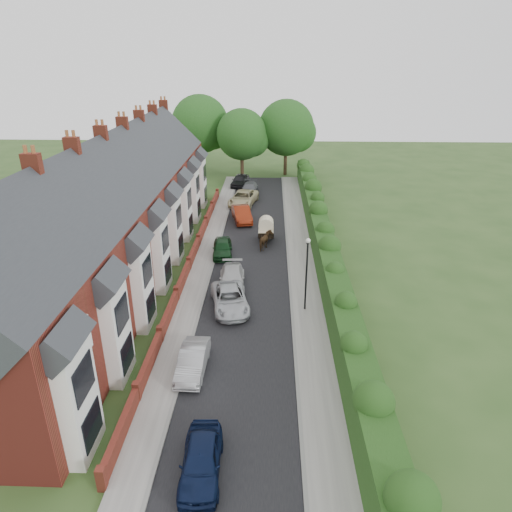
{
  "coord_description": "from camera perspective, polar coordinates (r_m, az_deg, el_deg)",
  "views": [
    {
      "loc": [
        1.06,
        -22.45,
        15.55
      ],
      "look_at": [
        0.02,
        7.89,
        2.2
      ],
      "focal_mm": 32.0,
      "sensor_mm": 36.0,
      "label": 1
    }
  ],
  "objects": [
    {
      "name": "ground",
      "position": [
        27.33,
        -0.62,
        -10.94
      ],
      "size": [
        140.0,
        140.0,
        0.0
      ],
      "primitive_type": "plane",
      "color": "#2D4C1E",
      "rests_on": "ground"
    },
    {
      "name": "road",
      "position": [
        36.92,
        -0.64,
        -1.16
      ],
      "size": [
        6.0,
        58.0,
        0.02
      ],
      "primitive_type": "cube",
      "color": "black",
      "rests_on": "ground"
    },
    {
      "name": "pavement_hedge_side",
      "position": [
        36.95,
        5.72,
        -1.17
      ],
      "size": [
        2.2,
        58.0,
        0.12
      ],
      "primitive_type": "cube",
      "color": "gray",
      "rests_on": "ground"
    },
    {
      "name": "pavement_house_side",
      "position": [
        37.26,
        -6.57,
        -0.99
      ],
      "size": [
        1.7,
        58.0,
        0.12
      ],
      "primitive_type": "cube",
      "color": "gray",
      "rests_on": "ground"
    },
    {
      "name": "kerb_hedge_side",
      "position": [
        36.89,
        4.1,
        -1.15
      ],
      "size": [
        0.18,
        58.0,
        0.13
      ],
      "primitive_type": "cube",
      "color": "gray",
      "rests_on": "ground"
    },
    {
      "name": "kerb_house_side",
      "position": [
        37.15,
        -5.35,
        -1.01
      ],
      "size": [
        0.18,
        58.0,
        0.13
      ],
      "primitive_type": "cube",
      "color": "gray",
      "rests_on": "ground"
    },
    {
      "name": "hedge",
      "position": [
        36.5,
        8.64,
        0.99
      ],
      "size": [
        2.1,
        58.0,
        2.85
      ],
      "color": "#1B3D13",
      "rests_on": "ground"
    },
    {
      "name": "terrace_row",
      "position": [
        36.29,
        -17.4,
        4.86
      ],
      "size": [
        9.05,
        40.5,
        11.5
      ],
      "color": "maroon",
      "rests_on": "ground"
    },
    {
      "name": "garden_wall_row",
      "position": [
        36.36,
        -8.38,
        -1.05
      ],
      "size": [
        0.35,
        40.35,
        1.1
      ],
      "color": "maroon",
      "rests_on": "ground"
    },
    {
      "name": "lamppost",
      "position": [
        29.25,
        6.37,
        -1.19
      ],
      "size": [
        0.32,
        0.32,
        5.16
      ],
      "color": "black",
      "rests_on": "ground"
    },
    {
      "name": "tree_far_left",
      "position": [
        63.41,
        -1.46,
        14.8
      ],
      "size": [
        7.14,
        6.8,
        9.29
      ],
      "color": "#332316",
      "rests_on": "ground"
    },
    {
      "name": "tree_far_right",
      "position": [
        65.23,
        4.14,
        15.54
      ],
      "size": [
        7.98,
        7.6,
        10.31
      ],
      "color": "#332316",
      "rests_on": "ground"
    },
    {
      "name": "tree_far_back",
      "position": [
        66.84,
        -6.61,
        15.9
      ],
      "size": [
        8.4,
        8.0,
        10.82
      ],
      "color": "#332316",
      "rests_on": "ground"
    },
    {
      "name": "car_navy",
      "position": [
        20.16,
        -6.88,
        -24.02
      ],
      "size": [
        1.76,
        4.06,
        1.36
      ],
      "primitive_type": "imported",
      "rotation": [
        0.0,
        0.0,
        0.04
      ],
      "color": "#0B1533",
      "rests_on": "ground"
    },
    {
      "name": "car_silver_a",
      "position": [
        25.16,
        -7.92,
        -12.83
      ],
      "size": [
        1.46,
        3.97,
        1.3
      ],
      "primitive_type": "imported",
      "rotation": [
        0.0,
        0.0,
        -0.02
      ],
      "color": "#99999D",
      "rests_on": "ground"
    },
    {
      "name": "car_silver_b",
      "position": [
        30.58,
        -3.29,
        -5.4
      ],
      "size": [
        3.18,
        5.24,
        1.36
      ],
      "primitive_type": "imported",
      "rotation": [
        0.0,
        0.0,
        0.2
      ],
      "color": "#B4B8BC",
      "rests_on": "ground"
    },
    {
      "name": "car_white",
      "position": [
        33.4,
        -3.01,
        -2.79
      ],
      "size": [
        2.09,
        4.57,
        1.3
      ],
      "primitive_type": "imported",
      "rotation": [
        0.0,
        0.0,
        0.06
      ],
      "color": "#BABABA",
      "rests_on": "ground"
    },
    {
      "name": "car_green",
      "position": [
        38.62,
        -4.22,
        1.02
      ],
      "size": [
        1.93,
        4.1,
        1.36
      ],
      "primitive_type": "imported",
      "rotation": [
        0.0,
        0.0,
        0.09
      ],
      "color": "black",
      "rests_on": "ground"
    },
    {
      "name": "car_red",
      "position": [
        46.72,
        -1.79,
        5.28
      ],
      "size": [
        2.54,
        4.88,
        1.53
      ],
      "primitive_type": "imported",
      "rotation": [
        0.0,
        0.0,
        0.21
      ],
      "color": "maroon",
      "rests_on": "ground"
    },
    {
      "name": "car_beige",
      "position": [
        52.09,
        -1.6,
        7.25
      ],
      "size": [
        3.57,
        5.94,
        1.54
      ],
      "primitive_type": "imported",
      "rotation": [
        0.0,
        0.0,
        -0.19
      ],
      "color": "#C3B78D",
      "rests_on": "ground"
    },
    {
      "name": "car_grey",
      "position": [
        56.38,
        -0.82,
        8.42
      ],
      "size": [
        2.06,
        4.63,
        1.32
      ],
      "primitive_type": "imported",
      "rotation": [
        0.0,
        0.0,
        -0.05
      ],
      "color": "#585B60",
      "rests_on": "ground"
    },
    {
      "name": "car_black",
      "position": [
        59.9,
        -2.01,
        9.43
      ],
      "size": [
        2.56,
        4.71,
        1.52
      ],
      "primitive_type": "imported",
      "rotation": [
        0.0,
        0.0,
        -0.18
      ],
      "color": "black",
      "rests_on": "ground"
    },
    {
      "name": "horse",
      "position": [
        39.68,
        1.21,
        1.91
      ],
      "size": [
        1.37,
        2.06,
        1.59
      ],
      "primitive_type": "imported",
      "rotation": [
        0.0,
        0.0,
        2.85
      ],
      "color": "#452E19",
      "rests_on": "ground"
    },
    {
      "name": "horse_cart",
      "position": [
        41.4,
        1.26,
        3.61
      ],
      "size": [
        1.43,
        3.17,
        2.28
      ],
      "color": "black",
      "rests_on": "ground"
    }
  ]
}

